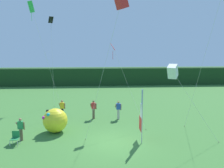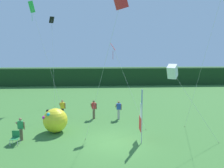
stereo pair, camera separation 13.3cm
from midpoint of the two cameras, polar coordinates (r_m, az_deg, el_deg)
ground_plane at (r=15.80m, az=-0.04°, el=-14.40°), size 120.00×120.00×0.00m
distant_treeline at (r=38.82m, az=-2.21°, el=1.93°), size 80.00×2.40×2.89m
banner_flag at (r=15.43m, az=7.14°, el=-8.10°), size 0.06×1.03×3.67m
person_near_banner at (r=16.97m, az=-22.18°, el=-10.36°), size 0.55×0.48×1.59m
person_mid_field at (r=20.90m, az=-12.59°, el=-6.08°), size 0.55×0.48×1.69m
person_far_left at (r=20.43m, az=-4.86°, el=-6.26°), size 0.55×0.48×1.68m
person_far_right at (r=20.25m, az=1.43°, el=-6.43°), size 0.55×0.48×1.64m
inflatable_balloon at (r=17.73m, az=-14.30°, el=-8.87°), size 1.82×1.82×1.82m
folding_chair at (r=16.54m, az=-23.39°, el=-12.16°), size 0.51×0.51×0.89m
kite_green_diamond_0 at (r=21.38m, az=-19.44°, el=16.39°), size 2.64×0.93×10.21m
kite_white_box_1 at (r=14.12m, az=14.79°, el=3.02°), size 4.01×1.08×5.35m
kite_red_box_2 at (r=13.31m, az=2.00°, el=19.91°), size 2.70×2.37×9.28m
kite_red_diamond_3 at (r=18.17m, az=0.61°, el=7.71°), size 2.70×1.95×6.66m
kite_black_diamond_5 at (r=27.13m, az=-15.21°, el=13.79°), size 0.82×2.92×9.76m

